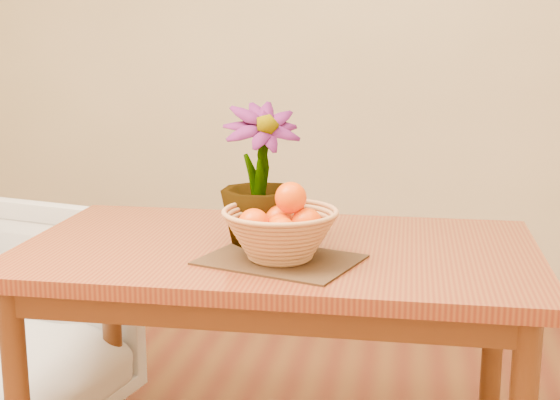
# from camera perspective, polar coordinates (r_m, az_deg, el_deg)

# --- Properties ---
(wall_back) EXTENTS (4.00, 0.02, 2.70)m
(wall_back) POSITION_cam_1_polar(r_m,az_deg,el_deg) (3.98, 4.68, 12.59)
(wall_back) COLOR #FEEAC1
(wall_back) RESTS_ON floor
(table) EXTENTS (1.40, 0.80, 0.75)m
(table) POSITION_cam_1_polar(r_m,az_deg,el_deg) (2.15, -0.17, -5.59)
(table) COLOR brown
(table) RESTS_ON floor
(placemat) EXTENTS (0.44, 0.39, 0.01)m
(placemat) POSITION_cam_1_polar(r_m,az_deg,el_deg) (1.98, 0.02, -4.39)
(placemat) COLOR #3C2716
(placemat) RESTS_ON table
(wicker_basket) EXTENTS (0.30, 0.30, 0.12)m
(wicker_basket) POSITION_cam_1_polar(r_m,az_deg,el_deg) (1.97, 0.02, -2.65)
(wicker_basket) COLOR tan
(wicker_basket) RESTS_ON placemat
(orange_pile) EXTENTS (0.21, 0.20, 0.15)m
(orange_pile) POSITION_cam_1_polar(r_m,az_deg,el_deg) (1.96, 0.17, -1.44)
(orange_pile) COLOR #DD5603
(orange_pile) RESTS_ON wicker_basket
(potted_plant) EXTENTS (0.29, 0.29, 0.38)m
(potted_plant) POSITION_cam_1_polar(r_m,az_deg,el_deg) (2.09, -1.47, 1.81)
(potted_plant) COLOR #174714
(potted_plant) RESTS_ON table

